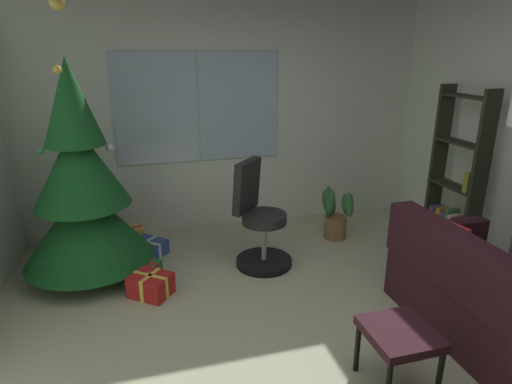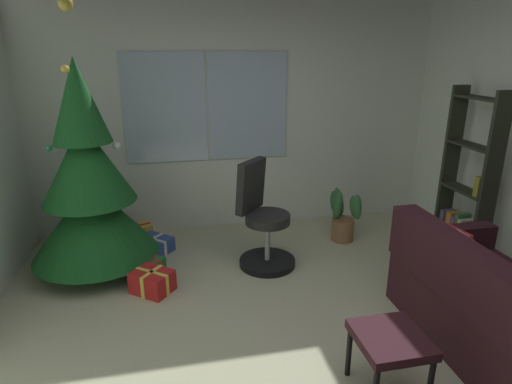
{
  "view_description": "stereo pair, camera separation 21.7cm",
  "coord_description": "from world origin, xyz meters",
  "px_view_note": "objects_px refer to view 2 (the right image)",
  "views": [
    {
      "loc": [
        -1.01,
        -2.27,
        2.06
      ],
      "look_at": [
        -0.12,
        0.95,
        0.94
      ],
      "focal_mm": 30.04,
      "sensor_mm": 36.0,
      "label": 1
    },
    {
      "loc": [
        -0.8,
        -2.33,
        2.06
      ],
      "look_at": [
        -0.12,
        0.95,
        0.94
      ],
      "focal_mm": 30.04,
      "sensor_mm": 36.0,
      "label": 2
    }
  ],
  "objects_px": {
    "potted_plant": "(343,217)",
    "office_chair": "(263,225)",
    "gift_box_gold": "(138,233)",
    "holiday_tree": "(89,189)",
    "gift_box_blue": "(153,245)",
    "footstool": "(390,344)",
    "bookshelf": "(468,186)",
    "gift_box_green": "(151,268)",
    "gift_box_red": "(152,282)"
  },
  "relations": [
    {
      "from": "footstool",
      "to": "gift_box_gold",
      "type": "relative_size",
      "value": 1.26
    },
    {
      "from": "gift_box_red",
      "to": "gift_box_green",
      "type": "relative_size",
      "value": 1.47
    },
    {
      "from": "gift_box_green",
      "to": "potted_plant",
      "type": "distance_m",
      "value": 2.16
    },
    {
      "from": "holiday_tree",
      "to": "gift_box_gold",
      "type": "relative_size",
      "value": 7.27
    },
    {
      "from": "gift_box_red",
      "to": "gift_box_blue",
      "type": "bearing_deg",
      "value": 90.91
    },
    {
      "from": "holiday_tree",
      "to": "footstool",
      "type": "bearing_deg",
      "value": -45.83
    },
    {
      "from": "bookshelf",
      "to": "holiday_tree",
      "type": "bearing_deg",
      "value": 172.84
    },
    {
      "from": "gift_box_red",
      "to": "gift_box_gold",
      "type": "xyz_separation_m",
      "value": [
        -0.18,
        1.15,
        -0.01
      ]
    },
    {
      "from": "footstool",
      "to": "potted_plant",
      "type": "distance_m",
      "value": 2.31
    },
    {
      "from": "office_chair",
      "to": "potted_plant",
      "type": "bearing_deg",
      "value": 21.32
    },
    {
      "from": "bookshelf",
      "to": "gift_box_red",
      "type": "bearing_deg",
      "value": -178.51
    },
    {
      "from": "gift_box_red",
      "to": "footstool",
      "type": "bearing_deg",
      "value": -45.88
    },
    {
      "from": "gift_box_red",
      "to": "gift_box_green",
      "type": "height_order",
      "value": "gift_box_red"
    },
    {
      "from": "holiday_tree",
      "to": "office_chair",
      "type": "height_order",
      "value": "holiday_tree"
    },
    {
      "from": "gift_box_green",
      "to": "bookshelf",
      "type": "distance_m",
      "value": 3.22
    },
    {
      "from": "footstool",
      "to": "office_chair",
      "type": "xyz_separation_m",
      "value": [
        -0.39,
        1.82,
        0.06
      ]
    },
    {
      "from": "gift_box_green",
      "to": "bookshelf",
      "type": "bearing_deg",
      "value": -3.79
    },
    {
      "from": "gift_box_blue",
      "to": "bookshelf",
      "type": "height_order",
      "value": "bookshelf"
    },
    {
      "from": "holiday_tree",
      "to": "bookshelf",
      "type": "relative_size",
      "value": 1.43
    },
    {
      "from": "holiday_tree",
      "to": "gift_box_blue",
      "type": "height_order",
      "value": "holiday_tree"
    },
    {
      "from": "footstool",
      "to": "potted_plant",
      "type": "height_order",
      "value": "potted_plant"
    },
    {
      "from": "footstool",
      "to": "gift_box_green",
      "type": "distance_m",
      "value": 2.35
    },
    {
      "from": "gift_box_blue",
      "to": "potted_plant",
      "type": "height_order",
      "value": "potted_plant"
    },
    {
      "from": "gift_box_red",
      "to": "gift_box_gold",
      "type": "relative_size",
      "value": 1.25
    },
    {
      "from": "holiday_tree",
      "to": "gift_box_green",
      "type": "height_order",
      "value": "holiday_tree"
    },
    {
      "from": "gift_box_red",
      "to": "office_chair",
      "type": "relative_size",
      "value": 0.4
    },
    {
      "from": "gift_box_green",
      "to": "gift_box_blue",
      "type": "xyz_separation_m",
      "value": [
        0.01,
        0.51,
        -0.01
      ]
    },
    {
      "from": "holiday_tree",
      "to": "gift_box_blue",
      "type": "distance_m",
      "value": 0.95
    },
    {
      "from": "holiday_tree",
      "to": "gift_box_blue",
      "type": "bearing_deg",
      "value": 26.98
    },
    {
      "from": "gift_box_red",
      "to": "gift_box_blue",
      "type": "xyz_separation_m",
      "value": [
        -0.01,
        0.8,
        -0.02
      ]
    },
    {
      "from": "holiday_tree",
      "to": "bookshelf",
      "type": "xyz_separation_m",
      "value": [
        3.65,
        -0.46,
        -0.06
      ]
    },
    {
      "from": "potted_plant",
      "to": "office_chair",
      "type": "bearing_deg",
      "value": -158.68
    },
    {
      "from": "bookshelf",
      "to": "potted_plant",
      "type": "distance_m",
      "value": 1.3
    },
    {
      "from": "holiday_tree",
      "to": "gift_box_blue",
      "type": "xyz_separation_m",
      "value": [
        0.51,
        0.26,
        -0.75
      ]
    },
    {
      "from": "gift_box_red",
      "to": "gift_box_blue",
      "type": "height_order",
      "value": "gift_box_red"
    },
    {
      "from": "office_chair",
      "to": "holiday_tree",
      "type": "bearing_deg",
      "value": 171.91
    },
    {
      "from": "gift_box_gold",
      "to": "office_chair",
      "type": "relative_size",
      "value": 0.32
    },
    {
      "from": "footstool",
      "to": "potted_plant",
      "type": "relative_size",
      "value": 0.71
    },
    {
      "from": "bookshelf",
      "to": "office_chair",
      "type": "bearing_deg",
      "value": 173.56
    },
    {
      "from": "gift_box_green",
      "to": "gift_box_gold",
      "type": "bearing_deg",
      "value": 100.69
    },
    {
      "from": "footstool",
      "to": "gift_box_green",
      "type": "height_order",
      "value": "footstool"
    },
    {
      "from": "potted_plant",
      "to": "gift_box_blue",
      "type": "bearing_deg",
      "value": 177.54
    },
    {
      "from": "footstool",
      "to": "bookshelf",
      "type": "xyz_separation_m",
      "value": [
        1.66,
        1.59,
        0.4
      ]
    },
    {
      "from": "office_chair",
      "to": "gift_box_blue",
      "type": "bearing_deg",
      "value": 155.73
    },
    {
      "from": "footstool",
      "to": "gift_box_red",
      "type": "height_order",
      "value": "footstool"
    },
    {
      "from": "gift_box_green",
      "to": "bookshelf",
      "type": "xyz_separation_m",
      "value": [
        3.14,
        -0.21,
        0.68
      ]
    },
    {
      "from": "gift_box_green",
      "to": "gift_box_blue",
      "type": "distance_m",
      "value": 0.51
    },
    {
      "from": "gift_box_gold",
      "to": "gift_box_blue",
      "type": "bearing_deg",
      "value": -64.31
    },
    {
      "from": "gift_box_blue",
      "to": "potted_plant",
      "type": "relative_size",
      "value": 0.78
    },
    {
      "from": "gift_box_blue",
      "to": "office_chair",
      "type": "height_order",
      "value": "office_chair"
    }
  ]
}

